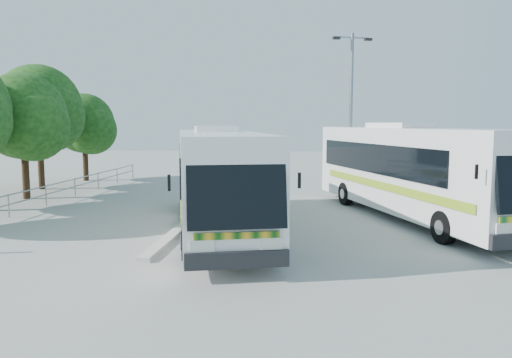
# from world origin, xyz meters

# --- Properties ---
(ground) EXTENTS (100.00, 100.00, 0.00)m
(ground) POSITION_xyz_m (0.00, 0.00, 0.00)
(ground) COLOR #9A9A95
(ground) RESTS_ON ground
(kerb_divider) EXTENTS (0.40, 16.00, 0.15)m
(kerb_divider) POSITION_xyz_m (-2.30, 2.00, 0.07)
(kerb_divider) COLOR #B2B2AD
(kerb_divider) RESTS_ON ground
(railing) EXTENTS (0.06, 22.00, 1.00)m
(railing) POSITION_xyz_m (-10.00, 4.00, 0.74)
(railing) COLOR gray
(railing) RESTS_ON ground
(tree_far_c) EXTENTS (4.97, 4.69, 6.49)m
(tree_far_c) POSITION_xyz_m (-12.12, 5.10, 4.26)
(tree_far_c) COLOR #382314
(tree_far_c) RESTS_ON ground
(tree_far_d) EXTENTS (5.62, 5.30, 7.33)m
(tree_far_d) POSITION_xyz_m (-13.31, 8.80, 4.82)
(tree_far_d) COLOR #382314
(tree_far_d) RESTS_ON ground
(tree_far_e) EXTENTS (4.54, 4.28, 5.92)m
(tree_far_e) POSITION_xyz_m (-12.63, 13.30, 3.89)
(tree_far_e) COLOR #382314
(tree_far_e) RESTS_ON ground
(coach_main) EXTENTS (5.72, 13.19, 3.60)m
(coach_main) POSITION_xyz_m (-0.99, -1.29, 1.97)
(coach_main) COLOR white
(coach_main) RESTS_ON ground
(coach_adjacent) EXTENTS (6.81, 13.55, 3.72)m
(coach_adjacent) POSITION_xyz_m (6.56, 1.58, 2.04)
(coach_adjacent) COLOR silver
(coach_adjacent) RESTS_ON ground
(lamppost) EXTENTS (1.91, 0.84, 8.08)m
(lamppost) POSITION_xyz_m (4.35, 4.84, 4.46)
(lamppost) COLOR gray
(lamppost) RESTS_ON ground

